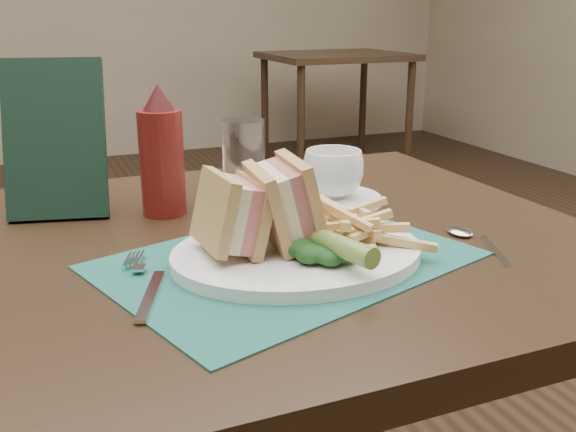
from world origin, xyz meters
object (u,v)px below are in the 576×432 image
(plate, at_px, (298,253))
(sandwich_half_b, at_px, (268,204))
(sandwich_half_a, at_px, (215,215))
(coffee_cup, at_px, (333,173))
(ketchup_bottle, at_px, (161,151))
(drinking_glass, at_px, (244,164))
(placemat, at_px, (287,260))
(check_presenter, at_px, (55,139))
(table_bg_right, at_px, (335,110))
(saucer, at_px, (333,199))

(plate, distance_m, sandwich_half_b, 0.07)
(sandwich_half_a, height_order, coffee_cup, sandwich_half_a)
(sandwich_half_a, distance_m, ketchup_bottle, 0.23)
(drinking_glass, bearing_deg, ketchup_bottle, 176.77)
(placemat, relative_size, coffee_cup, 4.48)
(sandwich_half_a, height_order, sandwich_half_b, sandwich_half_b)
(sandwich_half_a, height_order, check_presenter, check_presenter)
(sandwich_half_b, xyz_separation_m, drinking_glass, (0.05, 0.22, -0.00))
(check_presenter, bearing_deg, ketchup_bottle, -8.97)
(sandwich_half_a, bearing_deg, table_bg_right, 57.48)
(saucer, distance_m, ketchup_bottle, 0.27)
(drinking_glass, bearing_deg, table_bg_right, 61.05)
(plate, distance_m, saucer, 0.25)
(placemat, relative_size, check_presenter, 1.82)
(coffee_cup, bearing_deg, plate, -125.99)
(plate, xyz_separation_m, check_presenter, (-0.24, 0.30, 0.10))
(saucer, relative_size, coffee_cup, 1.63)
(table_bg_right, relative_size, coffee_cup, 9.80)
(sandwich_half_b, bearing_deg, table_bg_right, 66.89)
(ketchup_bottle, xyz_separation_m, check_presenter, (-0.14, 0.06, 0.02))
(placemat, height_order, sandwich_half_a, sandwich_half_a)
(sandwich_half_b, height_order, saucer, sandwich_half_b)
(ketchup_bottle, relative_size, check_presenter, 0.82)
(check_presenter, bearing_deg, table_bg_right, 70.42)
(plate, bearing_deg, table_bg_right, 65.56)
(drinking_glass, bearing_deg, plate, -93.50)
(sandwich_half_a, xyz_separation_m, saucer, (0.24, 0.18, -0.06))
(table_bg_right, xyz_separation_m, check_presenter, (-1.93, -2.95, 0.48))
(drinking_glass, xyz_separation_m, check_presenter, (-0.26, 0.06, 0.04))
(coffee_cup, xyz_separation_m, drinking_glass, (-0.13, 0.04, 0.02))
(sandwich_half_b, bearing_deg, ketchup_bottle, 112.98)
(sandwich_half_a, relative_size, drinking_glass, 0.71)
(saucer, xyz_separation_m, drinking_glass, (-0.13, 0.04, 0.06))
(drinking_glass, xyz_separation_m, ketchup_bottle, (-0.12, 0.01, 0.03))
(sandwich_half_b, xyz_separation_m, saucer, (0.18, 0.18, -0.06))
(coffee_cup, distance_m, drinking_glass, 0.14)
(sandwich_half_b, height_order, drinking_glass, drinking_glass)
(placemat, bearing_deg, table_bg_right, 62.44)
(sandwich_half_a, xyz_separation_m, ketchup_bottle, (-0.01, 0.23, 0.03))
(check_presenter, bearing_deg, coffee_cup, -1.18)
(coffee_cup, relative_size, drinking_glass, 0.71)
(sandwich_half_b, relative_size, coffee_cup, 1.14)
(saucer, bearing_deg, ketchup_bottle, 169.83)
(placemat, relative_size, drinking_glass, 3.17)
(plate, height_order, ketchup_bottle, ketchup_bottle)
(placemat, xyz_separation_m, coffee_cup, (0.16, 0.19, 0.05))
(coffee_cup, bearing_deg, table_bg_right, 63.26)
(coffee_cup, height_order, check_presenter, check_presenter)
(sandwich_half_b, bearing_deg, placemat, -27.28)
(saucer, relative_size, check_presenter, 0.66)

